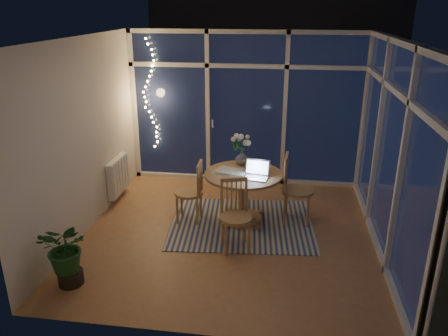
{
  "coord_description": "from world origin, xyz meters",
  "views": [
    {
      "loc": [
        0.66,
        -5.29,
        2.98
      ],
      "look_at": [
        -0.13,
        0.25,
        0.87
      ],
      "focal_mm": 35.0,
      "sensor_mm": 36.0,
      "label": 1
    }
  ],
  "objects": [
    {
      "name": "floor",
      "position": [
        0.0,
        0.0,
        0.0
      ],
      "size": [
        4.0,
        4.0,
        0.0
      ],
      "primitive_type": "plane",
      "color": "#9B6443",
      "rests_on": "ground"
    },
    {
      "name": "ceiling",
      "position": [
        0.0,
        0.0,
        2.6
      ],
      "size": [
        4.0,
        4.0,
        0.0
      ],
      "primitive_type": "plane",
      "color": "silver",
      "rests_on": "wall_back"
    },
    {
      "name": "wall_back",
      "position": [
        0.0,
        2.0,
        1.3
      ],
      "size": [
        4.0,
        0.04,
        2.6
      ],
      "primitive_type": "cube",
      "color": "beige",
      "rests_on": "floor"
    },
    {
      "name": "wall_front",
      "position": [
        0.0,
        -2.0,
        1.3
      ],
      "size": [
        4.0,
        0.04,
        2.6
      ],
      "primitive_type": "cube",
      "color": "beige",
      "rests_on": "floor"
    },
    {
      "name": "wall_left",
      "position": [
        -2.0,
        0.0,
        1.3
      ],
      "size": [
        0.04,
        4.0,
        2.6
      ],
      "primitive_type": "cube",
      "color": "beige",
      "rests_on": "floor"
    },
    {
      "name": "wall_right",
      "position": [
        2.0,
        0.0,
        1.3
      ],
      "size": [
        0.04,
        4.0,
        2.6
      ],
      "primitive_type": "cube",
      "color": "beige",
      "rests_on": "floor"
    },
    {
      "name": "window_wall_back",
      "position": [
        0.0,
        1.96,
        1.3
      ],
      "size": [
        4.0,
        0.1,
        2.6
      ],
      "primitive_type": "cube",
      "color": "silver",
      "rests_on": "floor"
    },
    {
      "name": "window_wall_right",
      "position": [
        1.96,
        0.0,
        1.3
      ],
      "size": [
        0.1,
        4.0,
        2.6
      ],
      "primitive_type": "cube",
      "color": "silver",
      "rests_on": "floor"
    },
    {
      "name": "radiator",
      "position": [
        -1.94,
        0.9,
        0.4
      ],
      "size": [
        0.1,
        0.7,
        0.58
      ],
      "primitive_type": "cube",
      "color": "white",
      "rests_on": "wall_left"
    },
    {
      "name": "fairy_lights",
      "position": [
        -1.65,
        1.88,
        1.52
      ],
      "size": [
        0.24,
        0.1,
        1.85
      ],
      "primitive_type": null,
      "color": "#FDC965",
      "rests_on": "window_wall_back"
    },
    {
      "name": "garden_patio",
      "position": [
        0.5,
        5.0,
        -0.06
      ],
      "size": [
        12.0,
        6.0,
        0.1
      ],
      "primitive_type": "cube",
      "color": "black",
      "rests_on": "ground"
    },
    {
      "name": "garden_fence",
      "position": [
        0.0,
        5.5,
        0.9
      ],
      "size": [
        11.0,
        0.08,
        1.8
      ],
      "primitive_type": "cube",
      "color": "#372414",
      "rests_on": "ground"
    },
    {
      "name": "neighbour_roof",
      "position": [
        0.3,
        8.5,
        2.2
      ],
      "size": [
        7.0,
        3.0,
        2.2
      ],
      "primitive_type": "cube",
      "color": "#32343C",
      "rests_on": "ground"
    },
    {
      "name": "garden_shrubs",
      "position": [
        -0.8,
        3.4,
        0.45
      ],
      "size": [
        0.9,
        0.9,
        0.9
      ],
      "primitive_type": "sphere",
      "color": "black",
      "rests_on": "ground"
    },
    {
      "name": "rug",
      "position": [
        0.12,
        0.3,
        0.01
      ],
      "size": [
        2.16,
        1.79,
        0.01
      ],
      "primitive_type": "cube",
      "rotation": [
        0.0,
        0.0,
        0.08
      ],
      "color": "beige",
      "rests_on": "floor"
    },
    {
      "name": "dining_table",
      "position": [
        0.12,
        0.4,
        0.37
      ],
      "size": [
        1.19,
        1.19,
        0.75
      ],
      "primitive_type": "cylinder",
      "rotation": [
        0.0,
        0.0,
        0.08
      ],
      "color": "#9C6846",
      "rests_on": "floor"
    },
    {
      "name": "chair_left",
      "position": [
        -0.65,
        0.31,
        0.46
      ],
      "size": [
        0.44,
        0.44,
        0.92
      ],
      "primitive_type": "cube",
      "rotation": [
        0.0,
        0.0,
        -1.55
      ],
      "color": "#9C6846",
      "rests_on": "floor"
    },
    {
      "name": "chair_right",
      "position": [
        0.89,
        0.5,
        0.51
      ],
      "size": [
        0.5,
        0.5,
        1.02
      ],
      "primitive_type": "cube",
      "rotation": [
        0.0,
        0.0,
        1.5
      ],
      "color": "#9C6846",
      "rests_on": "floor"
    },
    {
      "name": "chair_front",
      "position": [
        0.11,
        -0.38,
        0.47
      ],
      "size": [
        0.54,
        0.54,
        0.94
      ],
      "primitive_type": "cube",
      "rotation": [
        0.0,
        0.0,
        0.28
      ],
      "color": "#9C6846",
      "rests_on": "floor"
    },
    {
      "name": "laptop",
      "position": [
        0.3,
        0.24,
        0.87
      ],
      "size": [
        0.39,
        0.35,
        0.25
      ],
      "primitive_type": null,
      "rotation": [
        0.0,
        0.0,
        -0.18
      ],
      "color": "#B4B4B8",
      "rests_on": "dining_table"
    },
    {
      "name": "flower_vase",
      "position": [
        0.06,
        0.75,
        0.85
      ],
      "size": [
        0.22,
        0.22,
        0.21
      ],
      "primitive_type": "imported",
      "rotation": [
        0.0,
        0.0,
        0.08
      ],
      "color": "white",
      "rests_on": "dining_table"
    },
    {
      "name": "bowl",
      "position": [
        0.38,
        0.61,
        0.77
      ],
      "size": [
        0.16,
        0.16,
        0.04
      ],
      "primitive_type": "imported",
      "rotation": [
        0.0,
        0.0,
        0.08
      ],
      "color": "white",
      "rests_on": "dining_table"
    },
    {
      "name": "newspapers",
      "position": [
        -0.06,
        0.4,
        0.76
      ],
      "size": [
        0.42,
        0.35,
        0.02
      ],
      "primitive_type": "cube",
      "rotation": [
        0.0,
        0.0,
        -0.21
      ],
      "color": "silver",
      "rests_on": "dining_table"
    },
    {
      "name": "phone",
      "position": [
        0.19,
        0.29,
        0.75
      ],
      "size": [
        0.11,
        0.07,
        0.01
      ],
      "primitive_type": "cube",
      "rotation": [
        0.0,
        0.0,
        0.21
      ],
      "color": "black",
      "rests_on": "dining_table"
    },
    {
      "name": "potted_plant",
      "position": [
        -1.65,
        -1.4,
        0.38
      ],
      "size": [
        0.61,
        0.56,
        0.76
      ],
      "primitive_type": "imported",
      "rotation": [
        0.0,
        0.0,
        -0.18
      ],
      "color": "#1B4D1F",
      "rests_on": "floor"
    }
  ]
}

